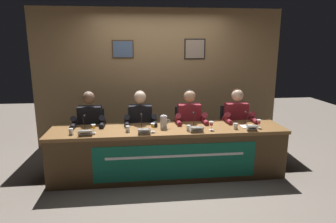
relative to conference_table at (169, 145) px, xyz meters
name	(u,v)px	position (x,y,z in m)	size (l,w,h in m)	color
ground_plane	(168,174)	(0.00, 0.11, -0.50)	(12.00, 12.00, 0.00)	#70665B
wall_back_panelled	(159,78)	(0.00, 1.61, 0.80)	(4.67, 0.14, 2.60)	#937047
conference_table	(169,145)	(0.00, 0.00, 0.00)	(3.47, 0.74, 0.74)	brown
chair_far_left	(92,138)	(-1.19, 0.66, -0.06)	(0.44, 0.45, 0.91)	black
panelist_far_left	(90,125)	(-1.19, 0.46, 0.22)	(0.51, 0.48, 1.24)	black
nameplate_far_left	(85,133)	(-1.16, -0.14, 0.27)	(0.19, 0.06, 0.08)	white
juice_glass_far_left	(94,127)	(-1.06, -0.03, 0.32)	(0.06, 0.06, 0.12)	white
water_cup_far_left	(71,132)	(-1.36, -0.06, 0.27)	(0.06, 0.06, 0.08)	silver
microphone_far_left	(84,126)	(-1.22, 0.10, 0.31)	(0.06, 0.17, 0.22)	black
chair_center_left	(141,136)	(-0.40, 0.66, -0.06)	(0.44, 0.45, 0.91)	black
panelist_center_left	(141,124)	(-0.40, 0.46, 0.22)	(0.51, 0.48, 1.24)	black
nameplate_center_left	(144,132)	(-0.36, -0.17, 0.27)	(0.17, 0.06, 0.08)	white
juice_glass_center_left	(153,126)	(-0.24, -0.06, 0.32)	(0.06, 0.06, 0.12)	white
water_cup_center_left	(128,129)	(-0.59, -0.02, 0.27)	(0.06, 0.06, 0.08)	silver
microphone_center_left	(142,124)	(-0.39, 0.09, 0.31)	(0.06, 0.17, 0.22)	black
chair_center_right	(187,135)	(0.39, 0.66, -0.06)	(0.44, 0.45, 0.91)	black
panelist_center_right	(190,122)	(0.39, 0.46, 0.22)	(0.51, 0.48, 1.24)	black
nameplate_center_right	(197,129)	(0.38, -0.15, 0.27)	(0.19, 0.06, 0.08)	white
juice_glass_center_right	(211,124)	(0.61, -0.06, 0.32)	(0.06, 0.06, 0.12)	white
water_cup_center_right	(189,128)	(0.27, -0.08, 0.27)	(0.06, 0.06, 0.08)	silver
microphone_center_right	(195,122)	(0.40, 0.11, 0.31)	(0.06, 0.17, 0.22)	black
chair_far_right	(233,133)	(1.19, 0.66, -0.06)	(0.44, 0.45, 0.91)	black
panelist_far_right	(237,121)	(1.19, 0.46, 0.22)	(0.51, 0.48, 1.24)	black
nameplate_far_right	(252,128)	(1.18, -0.17, 0.27)	(0.16, 0.06, 0.08)	white
juice_glass_far_right	(259,122)	(1.34, -0.03, 0.32)	(0.06, 0.06, 0.12)	white
water_cup_far_right	(236,126)	(0.98, -0.05, 0.27)	(0.06, 0.06, 0.08)	silver
microphone_far_right	(247,121)	(1.20, 0.08, 0.31)	(0.06, 0.17, 0.22)	black
water_pitcher_central	(164,122)	(-0.07, 0.11, 0.33)	(0.15, 0.10, 0.21)	silver
document_stack_far_right	(248,126)	(1.20, 0.03, 0.24)	(0.22, 0.17, 0.01)	white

